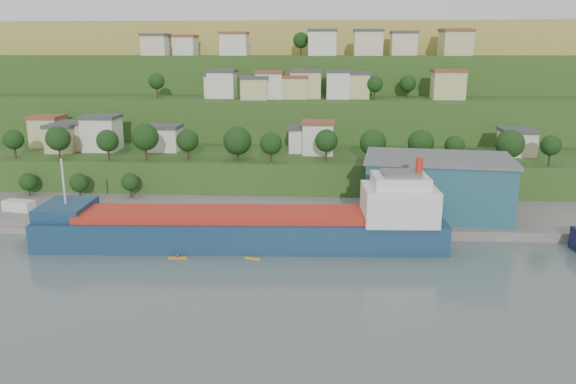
# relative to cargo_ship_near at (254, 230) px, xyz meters

# --- Properties ---
(ground) EXTENTS (500.00, 500.00, 0.00)m
(ground) POSITION_rel_cargo_ship_near_xyz_m (0.84, -9.61, -3.20)
(ground) COLOR #4B5B58
(ground) RESTS_ON ground
(quay) EXTENTS (220.00, 26.00, 4.00)m
(quay) POSITION_rel_cargo_ship_near_xyz_m (20.84, 18.39, -3.20)
(quay) COLOR slate
(quay) RESTS_ON ground
(pebble_beach) EXTENTS (40.00, 18.00, 2.40)m
(pebble_beach) POSITION_rel_cargo_ship_near_xyz_m (-54.16, 12.39, -3.20)
(pebble_beach) COLOR slate
(pebble_beach) RESTS_ON ground
(hillside) EXTENTS (360.00, 210.93, 96.00)m
(hillside) POSITION_rel_cargo_ship_near_xyz_m (0.84, 159.08, -3.12)
(hillside) COLOR #284719
(hillside) RESTS_ON ground
(cargo_ship_near) EXTENTS (78.56, 16.16, 20.06)m
(cargo_ship_near) POSITION_rel_cargo_ship_near_xyz_m (0.00, 0.00, 0.00)
(cargo_ship_near) COLOR #132C49
(cargo_ship_near) RESTS_ON ground
(warehouse) EXTENTS (33.05, 22.57, 12.80)m
(warehouse) POSITION_rel_cargo_ship_near_xyz_m (37.83, 17.86, 5.23)
(warehouse) COLOR #1F575D
(warehouse) RESTS_ON quay
(caravan) EXTENTS (7.21, 4.14, 3.16)m
(caravan) POSITION_rel_cargo_ship_near_xyz_m (-54.76, 13.67, -0.42)
(caravan) COLOR silver
(caravan) RESTS_ON pebble_beach
(dinghy) EXTENTS (4.82, 2.59, 0.91)m
(dinghy) POSITION_rel_cargo_ship_near_xyz_m (-42.88, 11.33, -1.55)
(dinghy) COLOR silver
(dinghy) RESTS_ON pebble_beach
(kayak_orange) EXTENTS (3.52, 0.80, 0.87)m
(kayak_orange) POSITION_rel_cargo_ship_near_xyz_m (-13.06, -7.87, -2.95)
(kayak_orange) COLOR orange
(kayak_orange) RESTS_ON ground
(kayak_yellow) EXTENTS (3.07, 1.52, 0.77)m
(kayak_yellow) POSITION_rel_cargo_ship_near_xyz_m (0.66, -7.25, -2.98)
(kayak_yellow) COLOR gold
(kayak_yellow) RESTS_ON ground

